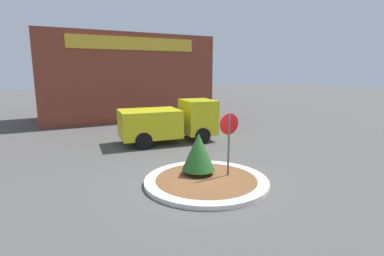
% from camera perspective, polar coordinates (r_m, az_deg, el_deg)
% --- Properties ---
extents(ground_plane, '(120.00, 120.00, 0.00)m').
position_cam_1_polar(ground_plane, '(10.51, 2.71, -10.42)').
color(ground_plane, '#514F4C').
extents(traffic_island, '(4.26, 4.26, 0.15)m').
position_cam_1_polar(traffic_island, '(10.48, 2.71, -10.03)').
color(traffic_island, silver).
rests_on(traffic_island, ground_plane).
extents(stop_sign, '(0.75, 0.07, 2.39)m').
position_cam_1_polar(stop_sign, '(10.47, 7.04, -1.03)').
color(stop_sign, '#4C4C51').
rests_on(stop_sign, ground_plane).
extents(island_shrub, '(1.19, 1.19, 1.49)m').
position_cam_1_polar(island_shrub, '(10.70, 1.24, -4.52)').
color(island_shrub, brown).
rests_on(island_shrub, traffic_island).
extents(utility_truck, '(5.29, 2.73, 2.23)m').
position_cam_1_polar(utility_truck, '(16.10, -4.31, 1.32)').
color(utility_truck, gold).
rests_on(utility_truck, ground_plane).
extents(storefront_building, '(13.11, 6.07, 6.51)m').
position_cam_1_polar(storefront_building, '(25.30, -12.74, 9.38)').
color(storefront_building, brown).
rests_on(storefront_building, ground_plane).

